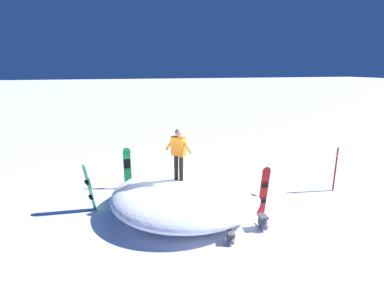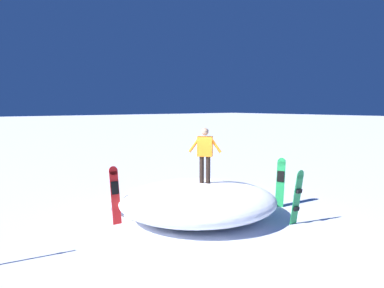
{
  "view_description": "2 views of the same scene",
  "coord_description": "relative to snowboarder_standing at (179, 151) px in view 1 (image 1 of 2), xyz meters",
  "views": [
    {
      "loc": [
        8.99,
        -1.66,
        4.63
      ],
      "look_at": [
        -0.28,
        0.97,
        2.11
      ],
      "focal_mm": 27.4,
      "sensor_mm": 36.0,
      "label": 1
    },
    {
      "loc": [
        -8.52,
        7.88,
        3.46
      ],
      "look_at": [
        0.35,
        0.77,
        2.29
      ],
      "focal_mm": 35.22,
      "sensor_mm": 36.0,
      "label": 2
    }
  ],
  "objects": [
    {
      "name": "ground",
      "position": [
        -0.21,
        -0.38,
        -2.05
      ],
      "size": [
        240.0,
        240.0,
        0.0
      ],
      "primitive_type": "plane",
      "color": "white"
    },
    {
      "name": "snow_mound",
      "position": [
        0.06,
        0.21,
        -1.52
      ],
      "size": [
        5.43,
        5.63,
        1.06
      ],
      "primitive_type": "ellipsoid",
      "rotation": [
        0.0,
        0.0,
        1.4
      ],
      "color": "white",
      "rests_on": "ground"
    },
    {
      "name": "snowboard_secondary_upright",
      "position": [
        -2.33,
        -1.52,
        -1.21
      ],
      "size": [
        0.27,
        0.3,
        1.64
      ],
      "color": "#1E8C47",
      "rests_on": "ground"
    },
    {
      "name": "snowboarder_standing",
      "position": [
        0.0,
        0.0,
        0.0
      ],
      "size": [
        0.84,
        0.74,
        1.71
      ],
      "color": "black",
      "rests_on": "snow_mound"
    },
    {
      "name": "snowboard_primary_upright",
      "position": [
        1.14,
        2.5,
        -1.18
      ],
      "size": [
        0.28,
        0.28,
        1.69
      ],
      "color": "red",
      "rests_on": "ground"
    },
    {
      "name": "backpack_near",
      "position": [
        2.29,
        0.91,
        -1.89
      ],
      "size": [
        0.56,
        0.31,
        0.32
      ],
      "color": "#4C4C51",
      "rests_on": "ground"
    },
    {
      "name": "snowboard_tertiary_upright",
      "position": [
        -0.68,
        -2.86,
        -1.19
      ],
      "size": [
        0.38,
        0.37,
        1.66
      ],
      "color": "#1E8C47",
      "rests_on": "ground"
    },
    {
      "name": "trail_marker_pole",
      "position": [
        0.11,
        6.11,
        -1.14
      ],
      "size": [
        0.1,
        0.1,
        1.74
      ],
      "color": "#A51E19",
      "rests_on": "ground"
    },
    {
      "name": "backpack_far",
      "position": [
        1.9,
        2.08,
        -1.82
      ],
      "size": [
        0.58,
        0.29,
        0.45
      ],
      "color": "#4C4C51",
      "rests_on": "ground"
    }
  ]
}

